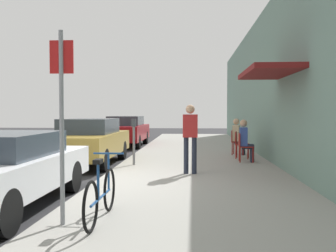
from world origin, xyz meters
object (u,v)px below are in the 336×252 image
object	(u,v)px
parked_car_0	(0,169)
cafe_chair_0	(243,145)
bicycle_0	(101,195)
pedestrian_standing	(190,133)
seated_patron_0	(245,139)
seated_patron_2	(238,135)
street_sign	(62,112)
parked_car_2	(126,131)
parked_car_1	(89,141)
cafe_chair_1	(240,143)
cafe_chair_2	(236,141)
parking_meter	(134,138)

from	to	relation	value
parked_car_0	cafe_chair_0	world-z (taller)	parked_car_0
bicycle_0	pedestrian_standing	size ratio (longest dim) A/B	1.01
seated_patron_0	seated_patron_2	size ratio (longest dim) A/B	1.00
seated_patron_2	pedestrian_standing	size ratio (longest dim) A/B	0.76
street_sign	bicycle_0	world-z (taller)	street_sign
parked_car_2	street_sign	bearing A→B (deg)	-83.36
parked_car_2	seated_patron_0	size ratio (longest dim) A/B	3.41
street_sign	seated_patron_0	xyz separation A→B (m)	(3.35, 6.58, -0.82)
parked_car_0	pedestrian_standing	xyz separation A→B (m)	(3.18, 3.09, 0.44)
parked_car_1	cafe_chair_1	world-z (taller)	parked_car_1
parked_car_0	seated_patron_2	bearing A→B (deg)	56.52
parked_car_0	seated_patron_2	size ratio (longest dim) A/B	3.41
cafe_chair_1	street_sign	bearing A→B (deg)	-113.77
parked_car_0	parked_car_2	xyz separation A→B (m)	(-0.00, 11.70, 0.07)
parked_car_1	seated_patron_2	size ratio (longest dim) A/B	3.41
parked_car_1	parked_car_2	distance (m)	6.35
seated_patron_2	street_sign	bearing A→B (deg)	-111.45
parked_car_1	cafe_chair_0	bearing A→B (deg)	0.56
bicycle_0	cafe_chair_2	size ratio (longest dim) A/B	1.97
parking_meter	cafe_chair_1	world-z (taller)	parking_meter
parking_meter	seated_patron_2	world-z (taller)	parking_meter
street_sign	parked_car_2	bearing A→B (deg)	96.64
street_sign	cafe_chair_0	distance (m)	7.43
parked_car_0	parking_meter	size ratio (longest dim) A/B	3.33
street_sign	seated_patron_2	bearing A→B (deg)	68.55
parked_car_1	seated_patron_0	size ratio (longest dim) A/B	3.41
pedestrian_standing	street_sign	bearing A→B (deg)	-111.47
parking_meter	parked_car_2	bearing A→B (deg)	102.24
parked_car_1	cafe_chair_1	bearing A→B (deg)	10.94
street_sign	cafe_chair_1	xyz separation A→B (m)	(3.29, 7.46, -1.02)
parked_car_0	parked_car_2	bearing A→B (deg)	90.00
parked_car_0	street_sign	distance (m)	2.14
seated_patron_2	parked_car_0	bearing A→B (deg)	-123.48
cafe_chair_2	parking_meter	bearing A→B (deg)	-139.26
cafe_chair_2	pedestrian_standing	distance (m)	4.57
street_sign	seated_patron_2	distance (m)	9.19
cafe_chair_2	seated_patron_2	xyz separation A→B (m)	(0.06, -0.01, 0.19)
parked_car_1	parked_car_2	size ratio (longest dim) A/B	1.00
parked_car_2	bicycle_0	bearing A→B (deg)	-81.16
parking_meter	bicycle_0	bearing A→B (deg)	-85.64
bicycle_0	seated_patron_2	world-z (taller)	seated_patron_2
parked_car_1	parked_car_2	bearing A→B (deg)	90.00
pedestrian_standing	cafe_chair_1	bearing A→B (deg)	63.27
bicycle_0	seated_patron_2	size ratio (longest dim) A/B	1.33
cafe_chair_2	seated_patron_2	distance (m)	0.20
bicycle_0	cafe_chair_2	xyz separation A→B (m)	(2.82, 8.31, 0.14)
parked_car_1	cafe_chair_2	xyz separation A→B (m)	(4.79, 1.99, -0.12)
parking_meter	seated_patron_0	world-z (taller)	parking_meter
bicycle_0	cafe_chair_2	bearing A→B (deg)	71.29
parking_meter	street_sign	distance (m)	5.79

